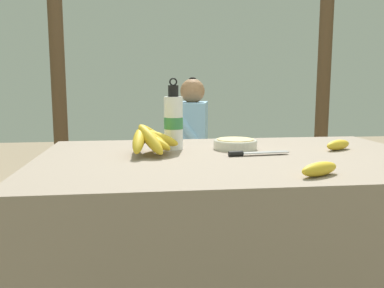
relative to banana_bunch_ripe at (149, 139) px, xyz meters
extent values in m
cube|color=gray|center=(0.32, -0.06, -0.45)|extent=(1.47, 0.95, 0.77)
sphere|color=#4C381E|center=(-0.03, 0.00, 0.00)|extent=(0.05, 0.05, 0.05)
ellipsoid|color=gold|center=(-0.04, -0.05, 0.00)|extent=(0.06, 0.15, 0.11)
ellipsoid|color=gold|center=(0.00, -0.05, 0.00)|extent=(0.13, 0.15, 0.13)
ellipsoid|color=gold|center=(0.01, -0.03, 0.00)|extent=(0.15, 0.12, 0.09)
ellipsoid|color=gold|center=(0.02, -0.01, 0.00)|extent=(0.15, 0.07, 0.11)
ellipsoid|color=gold|center=(0.03, 0.01, 0.00)|extent=(0.18, 0.07, 0.10)
ellipsoid|color=gold|center=(0.02, 0.04, 0.00)|extent=(0.16, 0.12, 0.13)
ellipsoid|color=gold|center=(0.00, 0.05, 0.00)|extent=(0.11, 0.16, 0.10)
ellipsoid|color=gold|center=(-0.04, 0.05, 0.00)|extent=(0.06, 0.14, 0.09)
cylinder|color=silver|center=(0.36, 0.10, -0.05)|extent=(0.18, 0.18, 0.03)
torus|color=silver|center=(0.36, 0.10, -0.03)|extent=(0.18, 0.18, 0.01)
cylinder|color=#D1B77A|center=(0.36, 0.10, -0.03)|extent=(0.15, 0.15, 0.01)
cylinder|color=white|center=(0.10, 0.13, 0.05)|extent=(0.08, 0.08, 0.22)
cylinder|color=#38844C|center=(0.10, 0.13, 0.05)|extent=(0.08, 0.08, 0.05)
cylinder|color=black|center=(0.10, 0.13, 0.18)|extent=(0.04, 0.04, 0.05)
torus|color=black|center=(0.10, 0.13, 0.21)|extent=(0.03, 0.01, 0.03)
ellipsoid|color=gold|center=(0.49, -0.42, -0.04)|extent=(0.15, 0.11, 0.04)
ellipsoid|color=gold|center=(0.77, 0.02, -0.04)|extent=(0.14, 0.11, 0.04)
cube|color=#BCBCC1|center=(0.44, -0.06, -0.05)|extent=(0.19, 0.05, 0.00)
cylinder|color=black|center=(0.32, -0.07, -0.05)|extent=(0.06, 0.03, 0.02)
cube|color=brown|center=(0.41, 1.36, -0.45)|extent=(1.60, 0.32, 0.04)
cube|color=brown|center=(-0.29, 1.24, -0.65)|extent=(0.06, 0.06, 0.36)
cube|color=brown|center=(1.12, 1.24, -0.65)|extent=(0.06, 0.06, 0.36)
cube|color=brown|center=(-0.29, 1.48, -0.65)|extent=(0.06, 0.06, 0.36)
cube|color=brown|center=(1.12, 1.48, -0.65)|extent=(0.06, 0.06, 0.36)
cylinder|color=#473828|center=(0.07, 1.29, -0.64)|extent=(0.09, 0.09, 0.40)
cylinder|color=#473828|center=(0.18, 1.27, -0.43)|extent=(0.31, 0.15, 0.09)
cylinder|color=#473828|center=(0.11, 1.48, -0.64)|extent=(0.09, 0.09, 0.40)
cylinder|color=#473828|center=(0.22, 1.45, -0.43)|extent=(0.31, 0.15, 0.09)
cube|color=#84B7E0|center=(0.33, 1.33, -0.18)|extent=(0.27, 0.38, 0.51)
cylinder|color=#84B7E0|center=(0.27, 1.18, -0.09)|extent=(0.21, 0.11, 0.25)
cylinder|color=#84B7E0|center=(0.34, 1.49, -0.09)|extent=(0.21, 0.11, 0.25)
sphere|color=#9E704C|center=(0.33, 1.33, 0.15)|extent=(0.17, 0.17, 0.17)
sphere|color=black|center=(0.33, 1.33, 0.22)|extent=(0.07, 0.07, 0.07)
sphere|color=#4C381E|center=(0.86, 1.36, -0.38)|extent=(0.05, 0.05, 0.05)
ellipsoid|color=#9EB24C|center=(0.86, 1.31, -0.38)|extent=(0.06, 0.14, 0.10)
ellipsoid|color=#9EB24C|center=(0.88, 1.32, -0.38)|extent=(0.09, 0.13, 0.10)
ellipsoid|color=#9EB24C|center=(0.90, 1.34, -0.38)|extent=(0.13, 0.09, 0.11)
ellipsoid|color=#9EB24C|center=(0.91, 1.36, -0.38)|extent=(0.16, 0.04, 0.10)
ellipsoid|color=#9EB24C|center=(0.90, 1.38, -0.39)|extent=(0.13, 0.09, 0.08)
ellipsoid|color=#9EB24C|center=(0.89, 1.40, -0.38)|extent=(0.13, 0.14, 0.10)
ellipsoid|color=#9EB24C|center=(0.86, 1.41, -0.38)|extent=(0.04, 0.13, 0.08)
cylinder|color=#4C3823|center=(-0.65, 1.72, 0.54)|extent=(0.11, 0.11, 2.75)
cylinder|color=#4C3823|center=(1.48, 1.72, 0.54)|extent=(0.11, 0.11, 2.75)
camera|label=1|loc=(-0.03, -1.53, 0.21)|focal=38.00mm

